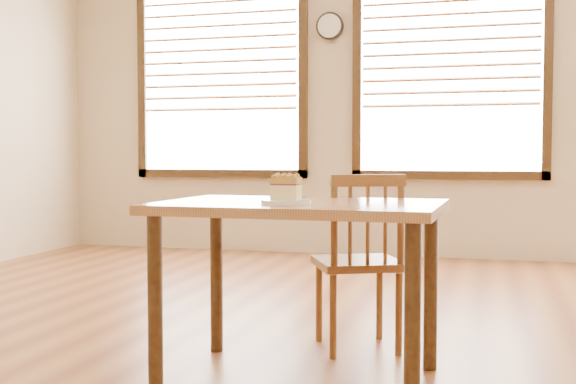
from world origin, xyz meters
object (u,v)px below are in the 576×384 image
(cafe_table_main, at_px, (300,227))
(plate, at_px, (286,202))
(wall_clock, at_px, (330,26))
(cake_slice, at_px, (286,186))
(cafe_chair_main, at_px, (360,261))

(cafe_table_main, distance_m, plate, 0.17)
(wall_clock, relative_size, plate, 1.30)
(wall_clock, relative_size, cafe_table_main, 0.22)
(wall_clock, xyz_separation_m, plate, (0.66, -3.91, -1.39))
(cafe_table_main, bearing_deg, wall_clock, 101.90)
(cake_slice, bearing_deg, cafe_chair_main, 74.50)
(cake_slice, bearing_deg, plate, -143.58)
(plate, bearing_deg, cafe_chair_main, 73.65)
(cafe_chair_main, bearing_deg, cafe_table_main, 47.84)
(wall_clock, xyz_separation_m, cafe_chair_main, (0.85, -3.27, -1.71))
(wall_clock, height_order, plate, wall_clock)
(wall_clock, bearing_deg, cake_slice, -80.36)
(cake_slice, bearing_deg, cafe_table_main, 79.25)
(cafe_table_main, relative_size, plate, 5.88)
(wall_clock, bearing_deg, plate, -80.37)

